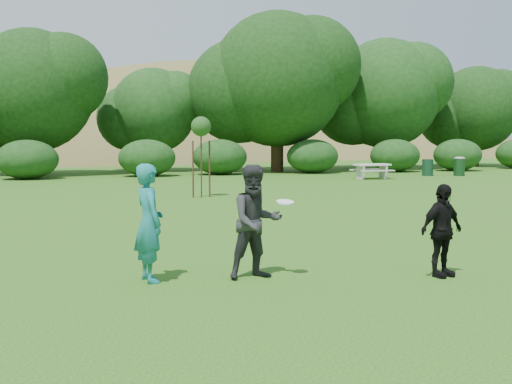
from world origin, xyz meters
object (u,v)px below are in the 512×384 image
player_teal (149,223)px  player_grey (256,222)px  picnic_table (372,169)px  trash_can_lidded (459,166)px  sapling (201,129)px  trash_can_near (428,168)px  player_black (442,230)px

player_teal → player_grey: 1.60m
player_teal → picnic_table: bearing=-46.0°
player_grey → trash_can_lidded: player_grey is taller
picnic_table → trash_can_lidded: bearing=6.4°
sapling → trash_can_lidded: (16.29, 7.33, -1.88)m
trash_can_near → sapling: sapling is taller
player_black → sapling: 13.82m
player_grey → picnic_table: bearing=51.8°
sapling → trash_can_near: bearing=28.4°
player_teal → player_black: 4.45m
player_grey → player_black: player_grey is taller
sapling → player_teal: bearing=-107.6°
player_teal → trash_can_lidded: bearing=-54.5°
player_teal → player_grey: player_teal is taller
player_black → sapling: size_ratio=0.50×
player_black → trash_can_near: 25.97m
trash_can_near → sapling: (-14.68, -7.92, 1.97)m
player_grey → trash_can_near: player_grey is taller
player_grey → sapling: sapling is taller
sapling → trash_can_lidded: size_ratio=2.71×
picnic_table → sapling: bearing=-147.7°
trash_can_near → sapling: bearing=-151.6°
player_grey → trash_can_lidded: bearing=42.6°
sapling → picnic_table: bearing=32.3°
player_grey → trash_can_lidded: size_ratio=1.65×
player_grey → trash_can_near: (17.09, 20.80, -0.42)m
sapling → picnic_table: 12.64m
player_grey → picnic_table: player_grey is taller
player_black → sapling: sapling is taller
player_grey → trash_can_lidded: (18.69, 20.21, -0.33)m
sapling → trash_can_lidded: sapling is taller
sapling → picnic_table: sapling is taller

